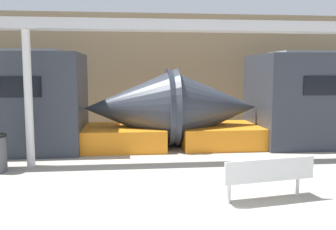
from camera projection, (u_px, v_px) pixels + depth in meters
The scene contains 5 objects.
ground_plane at pixel (173, 219), 6.41m from camera, with size 60.00×60.00×0.00m, color #A8A093.
station_wall at pixel (145, 72), 16.20m from camera, with size 56.00×0.20×5.00m, color #9E8460.
bench_near at pixel (267, 175), 7.25m from camera, with size 1.95×0.76×0.87m.
support_column_near at pixel (28, 99), 9.82m from camera, with size 0.21×0.21×3.60m, color silver.
canopy_beam at pixel (25, 24), 9.60m from camera, with size 28.00×0.60×0.28m, color #B7B7BC.
Camera 1 is at (-0.73, -6.12, 2.52)m, focal length 40.00 mm.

